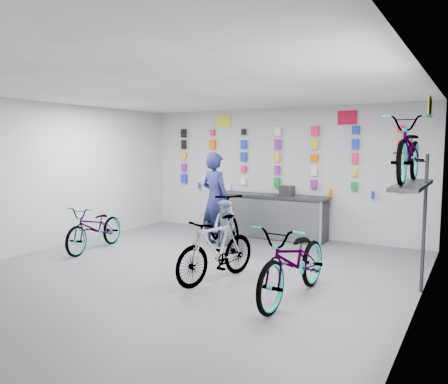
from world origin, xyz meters
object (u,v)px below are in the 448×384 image
Objects in this scene: bike_left at (95,228)px; bike_service at (223,218)px; clerk at (215,199)px; customer at (225,227)px; bike_center at (216,249)px; bike_right at (294,261)px; counter at (270,217)px.

bike_service is at bearing 27.58° from bike_left.
clerk reaches higher than customer.
bike_right is (1.37, -0.18, 0.03)m from bike_center.
clerk reaches higher than counter.
clerk is at bearing 134.38° from bike_center.
clerk is 0.98m from customer.
bike_left is 2.65m from customer.
bike_left is at bearing -144.12° from customer.
bike_center is at bearing -50.80° from customer.
bike_service is 1.86× the size of customer.
counter is at bearing -104.29° from clerk.
bike_right is 3.39m from bike_service.
bike_left is at bearing 173.96° from bike_right.
clerk reaches higher than bike_center.
bike_center reaches higher than bike_left.
customer reaches higher than counter.
counter is 3.87m from bike_left.
bike_right is at bearing -19.24° from bike_left.
clerk is at bearing -118.77° from counter.
bike_right reaches higher than counter.
bike_service reaches higher than customer.
bike_center is at bearing -19.55° from bike_left.
customer is (0.40, -0.60, -0.06)m from bike_service.
bike_center is 1.38m from bike_right.
clerk is 1.85× the size of customer.
customer is at bearing 11.87° from bike_left.
counter is at bearing 100.32° from customer.
bike_right is 3.59m from clerk.
bike_center reaches higher than counter.
bike_center is 2.40m from bike_service.
customer is (0.60, -0.63, -0.45)m from clerk.
customer is (-0.10, -1.90, 0.05)m from counter.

